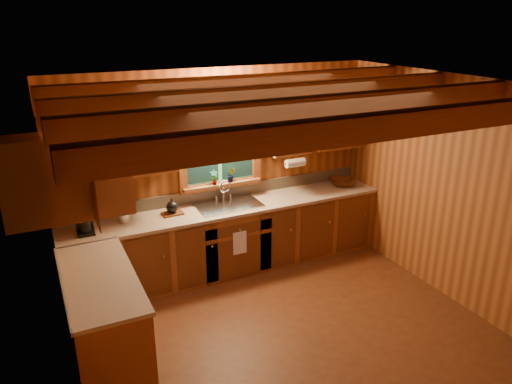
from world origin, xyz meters
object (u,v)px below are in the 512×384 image
at_px(wicker_basket, 342,182).
at_px(sink, 229,209).
at_px(coffee_maker, 84,219).
at_px(cutting_board, 173,213).

bearing_deg(wicker_basket, sink, -179.54).
relative_size(coffee_maker, wicker_basket, 0.90).
distance_m(sink, wicker_basket, 1.76).
distance_m(cutting_board, wicker_basket, 2.49).
relative_size(sink, coffee_maker, 2.50).
xyz_separation_m(sink, wicker_basket, (1.76, 0.01, 0.09)).
distance_m(coffee_maker, cutting_board, 1.04).
bearing_deg(sink, coffee_maker, -178.39).
distance_m(coffee_maker, wicker_basket, 3.52).
relative_size(sink, wicker_basket, 2.24).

